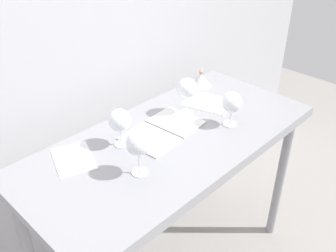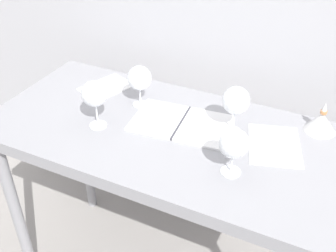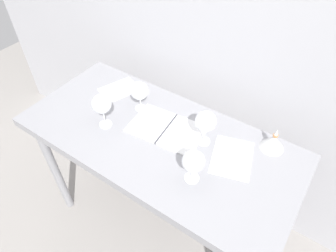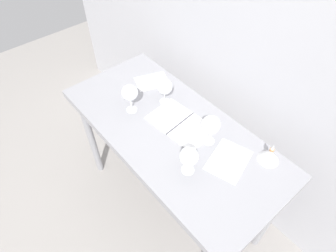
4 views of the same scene
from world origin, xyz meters
name	(u,v)px [view 1 (image 1 of 4)]	position (x,y,z in m)	size (l,w,h in m)	color
back_wall	(96,25)	(0.00, 0.49, 1.30)	(3.80, 0.04, 2.60)	#B3B3B8
steel_counter	(172,156)	(0.00, -0.01, 0.79)	(1.40, 0.65, 0.90)	gray
wine_glass_far_left	(120,121)	(-0.19, 0.11, 1.02)	(0.10, 0.10, 0.17)	white
wine_glass_far_right	(187,89)	(0.20, 0.09, 1.03)	(0.10, 0.10, 0.19)	white
wine_glass_near_right	(232,103)	(0.27, -0.13, 1.01)	(0.10, 0.10, 0.17)	white
wine_glass_near_left	(138,144)	(-0.27, -0.09, 1.04)	(0.10, 0.10, 0.19)	white
open_notebook	(163,130)	(0.01, 0.06, 0.90)	(0.39, 0.26, 0.01)	white
tasting_sheet_upper	(209,103)	(0.36, 0.08, 0.90)	(0.18, 0.24, 0.00)	white
tasting_sheet_lower	(74,159)	(-0.40, 0.17, 0.90)	(0.15, 0.21, 0.00)	white
decanter_funnel	(201,79)	(0.49, 0.24, 0.94)	(0.12, 0.12, 0.12)	silver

